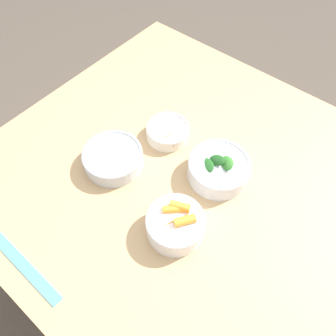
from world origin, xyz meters
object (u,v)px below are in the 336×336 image
bowl_carrots (175,224)px  bowl_greens (219,169)px  bowl_cookies (168,131)px  bowl_beans_hotdog (113,158)px  ruler (15,257)px

bowl_carrots → bowl_greens: 0.21m
bowl_greens → bowl_carrots: bearing=93.4°
bowl_cookies → bowl_carrots: bearing=133.0°
bowl_greens → bowl_beans_hotdog: bearing=31.5°
bowl_beans_hotdog → ruler: bowl_beans_hotdog is taller
bowl_greens → bowl_cookies: (0.21, -0.02, -0.01)m
bowl_beans_hotdog → bowl_cookies: 0.19m
bowl_carrots → bowl_beans_hotdog: size_ratio=0.86×
bowl_greens → ruler: bowl_greens is taller
bowl_greens → ruler: (0.25, 0.53, -0.03)m
bowl_beans_hotdog → bowl_cookies: size_ratio=1.32×
bowl_greens → ruler: 0.59m
ruler → bowl_beans_hotdog: bearing=-87.9°
bowl_carrots → bowl_greens: (0.01, -0.21, -0.00)m
bowl_carrots → bowl_greens: bowl_greens is taller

